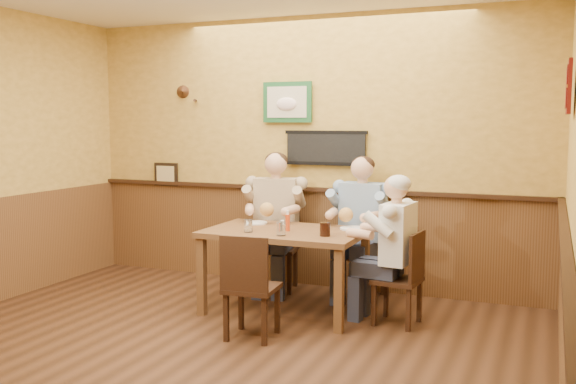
{
  "coord_description": "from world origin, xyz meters",
  "views": [
    {
      "loc": [
        2.38,
        -3.75,
        1.72
      ],
      "look_at": [
        0.23,
        1.45,
        1.1
      ],
      "focal_mm": 40.0,
      "sensor_mm": 36.0,
      "label": 1
    }
  ],
  "objects_px": {
    "chair_right_end": "(397,278)",
    "water_glass_left": "(248,226)",
    "diner_white_elder": "(398,258)",
    "cola_tumbler": "(325,229)",
    "chair_back_left": "(277,247)",
    "pepper_shaker": "(280,226)",
    "hot_sauce_bottle": "(288,222)",
    "water_glass_mid": "(281,229)",
    "diner_tan_shirt": "(276,229)",
    "chair_back_right": "(362,253)",
    "diner_blue_polo": "(363,234)",
    "chair_near_side": "(252,285)",
    "dining_table": "(285,240)",
    "salt_shaker": "(282,225)"
  },
  "relations": [
    {
      "from": "chair_back_left",
      "to": "chair_near_side",
      "type": "relative_size",
      "value": 1.05
    },
    {
      "from": "salt_shaker",
      "to": "water_glass_left",
      "type": "bearing_deg",
      "value": -136.09
    },
    {
      "from": "pepper_shaker",
      "to": "water_glass_mid",
      "type": "bearing_deg",
      "value": -64.54
    },
    {
      "from": "diner_blue_polo",
      "to": "salt_shaker",
      "type": "relative_size",
      "value": 14.35
    },
    {
      "from": "dining_table",
      "to": "water_glass_left",
      "type": "height_order",
      "value": "water_glass_left"
    },
    {
      "from": "water_glass_mid",
      "to": "hot_sauce_bottle",
      "type": "bearing_deg",
      "value": 99.02
    },
    {
      "from": "cola_tumbler",
      "to": "pepper_shaker",
      "type": "distance_m",
      "value": 0.48
    },
    {
      "from": "chair_near_side",
      "to": "diner_blue_polo",
      "type": "distance_m",
      "value": 1.57
    },
    {
      "from": "chair_back_right",
      "to": "pepper_shaker",
      "type": "xyz_separation_m",
      "value": [
        -0.55,
        -0.77,
        0.35
      ]
    },
    {
      "from": "chair_back_right",
      "to": "cola_tumbler",
      "type": "height_order",
      "value": "chair_back_right"
    },
    {
      "from": "chair_back_right",
      "to": "pepper_shaker",
      "type": "height_order",
      "value": "chair_back_right"
    },
    {
      "from": "dining_table",
      "to": "salt_shaker",
      "type": "xyz_separation_m",
      "value": [
        -0.02,
        -0.01,
        0.14
      ]
    },
    {
      "from": "chair_back_right",
      "to": "diner_white_elder",
      "type": "height_order",
      "value": "diner_white_elder"
    },
    {
      "from": "chair_back_left",
      "to": "diner_white_elder",
      "type": "distance_m",
      "value": 1.54
    },
    {
      "from": "salt_shaker",
      "to": "chair_right_end",
      "type": "bearing_deg",
      "value": 1.62
    },
    {
      "from": "chair_right_end",
      "to": "water_glass_left",
      "type": "bearing_deg",
      "value": -72.84
    },
    {
      "from": "diner_white_elder",
      "to": "water_glass_left",
      "type": "bearing_deg",
      "value": -72.84
    },
    {
      "from": "chair_back_left",
      "to": "chair_near_side",
      "type": "bearing_deg",
      "value": -85.21
    },
    {
      "from": "diner_white_elder",
      "to": "hot_sauce_bottle",
      "type": "distance_m",
      "value": 1.02
    },
    {
      "from": "cola_tumbler",
      "to": "hot_sauce_bottle",
      "type": "relative_size",
      "value": 0.71
    },
    {
      "from": "chair_back_left",
      "to": "pepper_shaker",
      "type": "xyz_separation_m",
      "value": [
        0.34,
        -0.71,
        0.35
      ]
    },
    {
      "from": "chair_back_right",
      "to": "diner_blue_polo",
      "type": "relative_size",
      "value": 0.7
    },
    {
      "from": "water_glass_left",
      "to": "cola_tumbler",
      "type": "height_order",
      "value": "cola_tumbler"
    },
    {
      "from": "dining_table",
      "to": "pepper_shaker",
      "type": "distance_m",
      "value": 0.14
    },
    {
      "from": "dining_table",
      "to": "salt_shaker",
      "type": "distance_m",
      "value": 0.14
    },
    {
      "from": "diner_white_elder",
      "to": "cola_tumbler",
      "type": "distance_m",
      "value": 0.66
    },
    {
      "from": "diner_white_elder",
      "to": "pepper_shaker",
      "type": "bearing_deg",
      "value": -80.54
    },
    {
      "from": "water_glass_left",
      "to": "hot_sauce_bottle",
      "type": "relative_size",
      "value": 0.67
    },
    {
      "from": "diner_tan_shirt",
      "to": "diner_blue_polo",
      "type": "xyz_separation_m",
      "value": [
        0.89,
        0.07,
        -0.01
      ]
    },
    {
      "from": "chair_back_right",
      "to": "cola_tumbler",
      "type": "bearing_deg",
      "value": -89.5
    },
    {
      "from": "chair_back_right",
      "to": "diner_tan_shirt",
      "type": "relative_size",
      "value": 0.69
    },
    {
      "from": "water_glass_mid",
      "to": "water_glass_left",
      "type": "bearing_deg",
      "value": 171.52
    },
    {
      "from": "dining_table",
      "to": "chair_back_left",
      "type": "height_order",
      "value": "chair_back_left"
    },
    {
      "from": "diner_blue_polo",
      "to": "cola_tumbler",
      "type": "xyz_separation_m",
      "value": [
        -0.08,
        -0.89,
        0.19
      ]
    },
    {
      "from": "hot_sauce_bottle",
      "to": "pepper_shaker",
      "type": "xyz_separation_m",
      "value": [
        -0.08,
        0.0,
        -0.04
      ]
    },
    {
      "from": "diner_tan_shirt",
      "to": "water_glass_mid",
      "type": "xyz_separation_m",
      "value": [
        0.45,
        -0.95,
        0.17
      ]
    },
    {
      "from": "salt_shaker",
      "to": "cola_tumbler",
      "type": "bearing_deg",
      "value": -18.11
    },
    {
      "from": "pepper_shaker",
      "to": "hot_sauce_bottle",
      "type": "bearing_deg",
      "value": -2.17
    },
    {
      "from": "chair_right_end",
      "to": "diner_tan_shirt",
      "type": "xyz_separation_m",
      "value": [
        -1.4,
        0.64,
        0.23
      ]
    },
    {
      "from": "diner_blue_polo",
      "to": "water_glass_mid",
      "type": "relative_size",
      "value": 10.64
    },
    {
      "from": "water_glass_left",
      "to": "pepper_shaker",
      "type": "distance_m",
      "value": 0.29
    },
    {
      "from": "cola_tumbler",
      "to": "chair_back_right",
      "type": "bearing_deg",
      "value": 84.88
    },
    {
      "from": "water_glass_mid",
      "to": "cola_tumbler",
      "type": "height_order",
      "value": "same"
    },
    {
      "from": "water_glass_left",
      "to": "cola_tumbler",
      "type": "bearing_deg",
      "value": 6.1
    },
    {
      "from": "diner_tan_shirt",
      "to": "hot_sauce_bottle",
      "type": "distance_m",
      "value": 0.85
    },
    {
      "from": "diner_tan_shirt",
      "to": "salt_shaker",
      "type": "bearing_deg",
      "value": -73.6
    },
    {
      "from": "chair_back_right",
      "to": "chair_right_end",
      "type": "relative_size",
      "value": 1.09
    },
    {
      "from": "chair_near_side",
      "to": "hot_sauce_bottle",
      "type": "distance_m",
      "value": 0.82
    },
    {
      "from": "diner_tan_shirt",
      "to": "diner_white_elder",
      "type": "relative_size",
      "value": 1.11
    },
    {
      "from": "hot_sauce_bottle",
      "to": "pepper_shaker",
      "type": "height_order",
      "value": "hot_sauce_bottle"
    }
  ]
}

